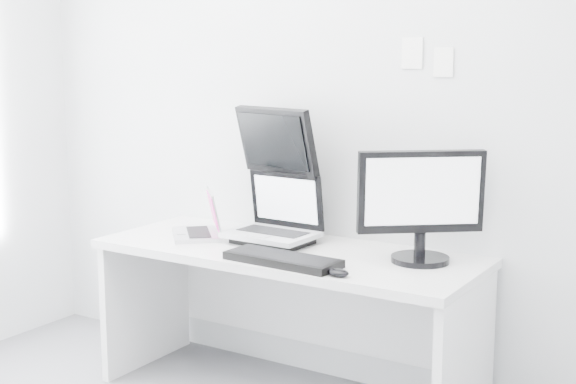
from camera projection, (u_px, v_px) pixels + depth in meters
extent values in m
plane|color=silver|center=(325.00, 110.00, 3.87)|extent=(3.60, 0.00, 3.60)
cube|color=silver|center=(287.00, 324.00, 3.74)|extent=(1.80, 0.70, 0.73)
cube|color=silver|center=(195.00, 212.00, 3.91)|extent=(0.39, 0.40, 0.24)
cube|color=black|center=(274.00, 212.00, 4.03)|extent=(0.13, 0.13, 0.20)
cube|color=#AEB1B7|center=(271.00, 209.00, 3.74)|extent=(0.42, 0.33, 0.34)
cube|color=black|center=(280.00, 171.00, 3.87)|extent=(0.51, 0.29, 0.65)
cube|color=black|center=(422.00, 205.00, 3.40)|extent=(0.58, 0.54, 0.50)
cube|color=black|center=(283.00, 260.00, 3.42)|extent=(0.52, 0.21, 0.03)
ellipsoid|color=black|center=(338.00, 273.00, 3.22)|extent=(0.10, 0.07, 0.03)
cube|color=white|center=(412.00, 53.00, 3.58)|extent=(0.10, 0.00, 0.14)
cube|color=white|center=(444.00, 62.00, 3.51)|extent=(0.09, 0.00, 0.13)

